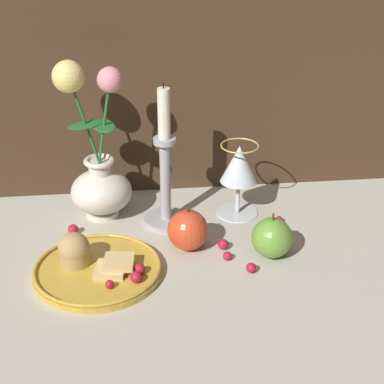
{
  "coord_description": "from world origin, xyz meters",
  "views": [
    {
      "loc": [
        -0.04,
        -0.96,
        0.61
      ],
      "look_at": [
        0.07,
        0.02,
        0.1
      ],
      "focal_mm": 60.0,
      "sensor_mm": 36.0,
      "label": 1
    }
  ],
  "objects_px": {
    "vase": "(98,170)",
    "candlestick": "(165,177)",
    "wine_glass": "(239,167)",
    "apple_near_glass": "(188,229)",
    "apple_beside_vase": "(272,238)",
    "plate_with_pastries": "(94,266)"
  },
  "relations": [
    {
      "from": "vase",
      "to": "candlestick",
      "type": "xyz_separation_m",
      "value": [
        0.12,
        -0.04,
        -0.0
      ]
    },
    {
      "from": "wine_glass",
      "to": "apple_near_glass",
      "type": "height_order",
      "value": "wine_glass"
    },
    {
      "from": "wine_glass",
      "to": "apple_beside_vase",
      "type": "bearing_deg",
      "value": -78.1
    },
    {
      "from": "apple_near_glass",
      "to": "vase",
      "type": "bearing_deg",
      "value": 139.81
    },
    {
      "from": "wine_glass",
      "to": "apple_near_glass",
      "type": "bearing_deg",
      "value": -134.67
    },
    {
      "from": "candlestick",
      "to": "apple_beside_vase",
      "type": "height_order",
      "value": "candlestick"
    },
    {
      "from": "wine_glass",
      "to": "apple_beside_vase",
      "type": "distance_m",
      "value": 0.17
    },
    {
      "from": "plate_with_pastries",
      "to": "apple_beside_vase",
      "type": "xyz_separation_m",
      "value": [
        0.31,
        0.02,
        0.02
      ]
    },
    {
      "from": "candlestick",
      "to": "apple_beside_vase",
      "type": "bearing_deg",
      "value": -38.01
    },
    {
      "from": "candlestick",
      "to": "apple_beside_vase",
      "type": "xyz_separation_m",
      "value": [
        0.17,
        -0.14,
        -0.06
      ]
    },
    {
      "from": "vase",
      "to": "apple_near_glass",
      "type": "bearing_deg",
      "value": -40.19
    },
    {
      "from": "plate_with_pastries",
      "to": "candlestick",
      "type": "bearing_deg",
      "value": 49.84
    },
    {
      "from": "vase",
      "to": "apple_beside_vase",
      "type": "distance_m",
      "value": 0.35
    },
    {
      "from": "wine_glass",
      "to": "vase",
      "type": "bearing_deg",
      "value": 175.42
    },
    {
      "from": "plate_with_pastries",
      "to": "apple_near_glass",
      "type": "xyz_separation_m",
      "value": [
        0.16,
        0.07,
        0.02
      ]
    },
    {
      "from": "vase",
      "to": "wine_glass",
      "type": "bearing_deg",
      "value": -4.58
    },
    {
      "from": "wine_glass",
      "to": "apple_beside_vase",
      "type": "xyz_separation_m",
      "value": [
        0.03,
        -0.15,
        -0.06
      ]
    },
    {
      "from": "vase",
      "to": "apple_beside_vase",
      "type": "xyz_separation_m",
      "value": [
        0.3,
        -0.18,
        -0.06
      ]
    },
    {
      "from": "plate_with_pastries",
      "to": "vase",
      "type": "bearing_deg",
      "value": 87.54
    },
    {
      "from": "candlestick",
      "to": "apple_beside_vase",
      "type": "relative_size",
      "value": 3.31
    },
    {
      "from": "plate_with_pastries",
      "to": "candlestick",
      "type": "height_order",
      "value": "candlestick"
    },
    {
      "from": "apple_beside_vase",
      "to": "apple_near_glass",
      "type": "distance_m",
      "value": 0.15
    }
  ]
}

